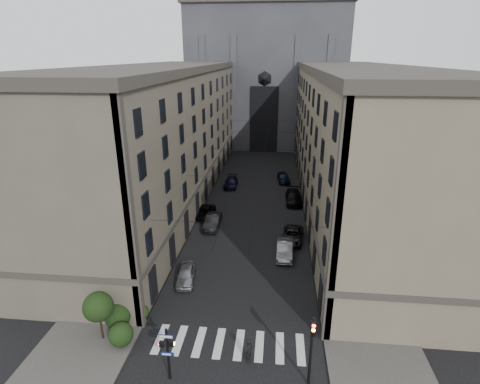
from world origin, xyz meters
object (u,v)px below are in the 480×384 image
(gothic_tower, at_px, (267,66))
(car_left_far, at_px, (231,182))
(car_right_far, at_px, (283,177))
(pedestrian_signal_left, at_px, (168,350))
(car_left_near, at_px, (186,275))
(pedestrian, at_px, (249,351))
(traffic_light_right, at_px, (312,344))
(car_right_midfar, at_px, (294,197))
(car_right_midnear, at_px, (292,235))
(car_left_midfar, at_px, (205,212))
(car_left_midnear, at_px, (213,221))
(car_right_near, at_px, (285,249))

(gothic_tower, distance_m, car_left_far, 39.13)
(car_right_far, bearing_deg, pedestrian_signal_left, -107.28)
(pedestrian_signal_left, relative_size, car_left_near, 0.97)
(car_left_far, height_order, pedestrian, pedestrian)
(traffic_light_right, height_order, car_right_midfar, traffic_light_right)
(pedestrian_signal_left, distance_m, traffic_light_right, 9.18)
(gothic_tower, height_order, car_right_midnear, gothic_tower)
(pedestrian, bearing_deg, car_left_midfar, 36.72)
(pedestrian_signal_left, distance_m, car_left_far, 38.54)
(car_right_midfar, bearing_deg, pedestrian, -99.08)
(car_right_far, bearing_deg, traffic_light_right, -94.89)
(car_left_far, bearing_deg, car_right_midfar, -32.17)
(car_left_midfar, bearing_deg, gothic_tower, 87.53)
(car_left_midnear, bearing_deg, car_right_midfar, 43.62)
(car_left_midfar, xyz_separation_m, car_right_midnear, (11.34, -5.73, 0.05))
(car_right_near, height_order, car_right_midfar, car_right_midfar)
(car_left_midnear, height_order, car_right_far, car_left_midnear)
(pedestrian_signal_left, relative_size, car_left_far, 0.80)
(car_left_near, bearing_deg, pedestrian, -61.31)
(gothic_tower, bearing_deg, car_left_midnear, -95.16)
(car_left_midnear, height_order, car_right_midfar, car_right_midfar)
(car_right_midfar, bearing_deg, car_right_midnear, -94.09)
(traffic_light_right, bearing_deg, car_left_near, 134.67)
(pedestrian_signal_left, bearing_deg, traffic_light_right, 2.64)
(car_left_midnear, relative_size, car_right_midfar, 0.86)
(gothic_tower, bearing_deg, car_right_midfar, -82.08)
(car_left_midfar, distance_m, car_left_far, 12.41)
(car_left_near, height_order, car_right_midfar, car_right_midfar)
(gothic_tower, height_order, car_right_midfar, gothic_tower)
(car_left_near, xyz_separation_m, car_right_near, (9.30, 5.72, 0.07))
(pedestrian, bearing_deg, car_right_midnear, 8.08)
(gothic_tower, xyz_separation_m, pedestrian, (1.59, -71.47, -16.88))
(car_left_midfar, distance_m, car_right_midfar, 13.44)
(car_left_near, bearing_deg, car_left_midnear, 80.15)
(car_left_midnear, height_order, car_left_midfar, car_left_midnear)
(car_left_far, bearing_deg, car_left_midfar, -100.24)
(car_left_far, height_order, car_right_near, car_right_near)
(traffic_light_right, height_order, car_right_near, traffic_light_right)
(car_right_far, bearing_deg, gothic_tower, 91.00)
(gothic_tower, height_order, car_right_near, gothic_tower)
(car_right_far, xyz_separation_m, pedestrian, (-2.69, -39.81, 0.14))
(gothic_tower, relative_size, car_left_midnear, 12.00)
(pedestrian_signal_left, height_order, car_right_midnear, pedestrian_signal_left)
(car_left_midnear, bearing_deg, car_left_near, -91.55)
(car_right_far, distance_m, pedestrian, 39.90)
(car_left_midnear, relative_size, car_right_far, 1.05)
(car_left_near, bearing_deg, car_left_far, 80.93)
(car_left_near, xyz_separation_m, car_left_midfar, (-1.10, 15.01, -0.06))
(traffic_light_right, relative_size, car_right_far, 1.13)
(gothic_tower, height_order, car_left_far, gothic_tower)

